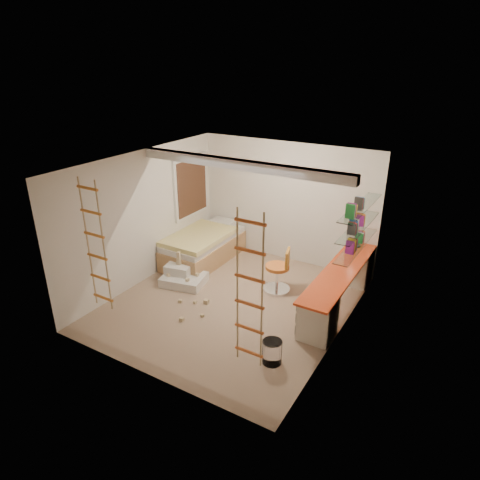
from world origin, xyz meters
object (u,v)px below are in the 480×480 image
Objects in this scene: bed at (204,246)px; desk at (339,287)px; swivel_chair at (278,276)px; play_platform at (183,276)px.

desk is at bearing -6.49° from bed.
swivel_chair is 0.94× the size of play_platform.
play_platform is (0.24, -1.08, -0.19)m from bed.
play_platform is (-1.77, -0.69, -0.18)m from swivel_chair.
swivel_chair is (2.02, -0.39, -0.01)m from bed.
bed is at bearing 169.00° from swivel_chair.
bed reaches higher than play_platform.
bed is (-3.20, 0.36, -0.07)m from desk.
desk is 1.18m from swivel_chair.
desk is 1.40× the size of bed.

